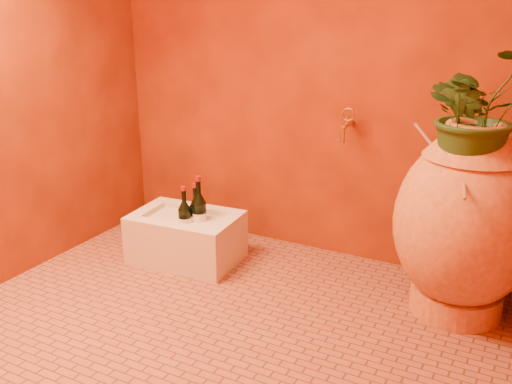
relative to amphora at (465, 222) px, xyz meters
The scene contains 10 objects.
floor 1.16m from the amphora, 142.60° to the right, with size 2.50×2.50×0.00m, color brown.
wall_back 1.22m from the amphora, 157.62° to the left, with size 2.50×0.02×2.50m, color #5D1A05.
amphora is the anchor object (origin of this frame).
stone_basin 1.46m from the amphora, behind, with size 0.60×0.43×0.27m.
wine_bottle_a 1.36m from the amphora, behind, with size 0.08×0.08×0.34m.
wine_bottle_b 1.42m from the amphora, behind, with size 0.07×0.07×0.30m.
wine_bottle_c 1.38m from the amphora, behind, with size 0.07×0.07×0.30m.
wall_tap 0.78m from the amphora, 158.33° to the left, with size 0.07×0.16×0.17m.
plant_main 0.50m from the amphora, 93.66° to the right, with size 0.48×0.41×0.53m, color #1E3F16.
plant_side 0.46m from the amphora, 136.39° to the right, with size 0.21×0.17×0.38m, color #1E3F16.
Camera 1 is at (1.13, -1.86, 1.40)m, focal length 40.00 mm.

